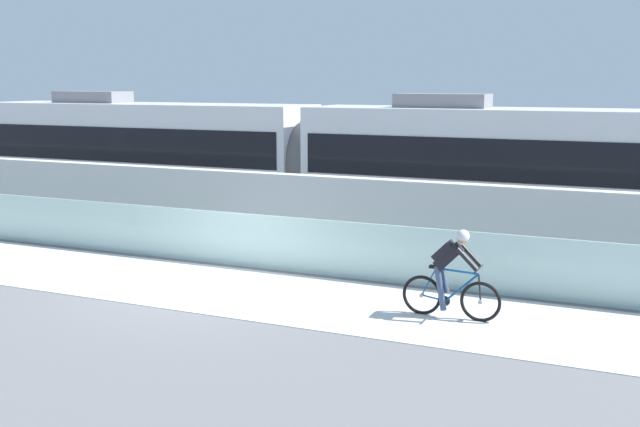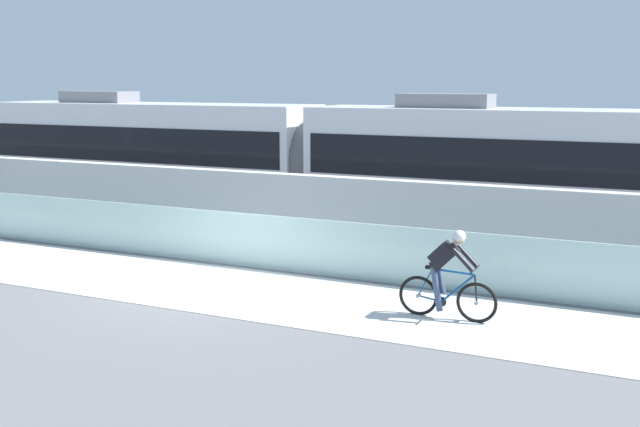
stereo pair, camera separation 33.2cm
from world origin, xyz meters
name	(u,v)px [view 1 (the left image)]	position (x,y,z in m)	size (l,w,h in m)	color
ground_plane	(205,287)	(0.00, 0.00, 0.00)	(200.00, 200.00, 0.00)	slate
bike_path_deck	(205,287)	(0.00, 0.00, 0.01)	(32.00, 3.20, 0.01)	silver
glass_parapet	(249,241)	(0.00, 1.85, 0.61)	(32.00, 0.05, 1.21)	silver
concrete_barrier_wall	(285,213)	(0.00, 3.65, 0.96)	(32.00, 0.36, 1.91)	silver
tram_rail_near	(325,232)	(0.00, 6.13, 0.00)	(32.00, 0.08, 0.01)	#595654
tram_rail_far	(345,224)	(0.00, 7.57, 0.00)	(32.00, 0.08, 0.01)	#595654
tram	(311,161)	(-0.76, 6.85, 1.89)	(22.56, 2.54, 3.81)	silver
cyclist_on_bike	(451,274)	(5.07, 0.00, 0.80)	(1.77, 0.58, 1.61)	black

